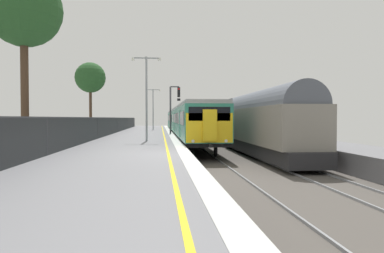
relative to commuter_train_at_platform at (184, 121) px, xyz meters
The scene contains 9 objects.
ground 25.67m from the commuter_train_at_platform, 88.78° to the right, with size 17.40×110.00×1.21m.
commuter_train_at_platform is the anchor object (origin of this frame).
freight_train_adjacent_track 4.81m from the commuter_train_at_platform, 33.68° to the right, with size 2.60×46.30×4.34m.
signal_gantry 6.16m from the commuter_train_at_platform, 104.37° to the right, with size 1.10×0.24×4.81m.
platform_lamp_mid 17.46m from the commuter_train_at_platform, 102.39° to the right, with size 2.00×0.20×5.76m.
platform_lamp_far 6.59m from the commuter_train_at_platform, 126.19° to the left, with size 2.00×0.20×5.42m.
platform_back_fence 26.69m from the commuter_train_at_platform, 106.42° to the right, with size 0.07×99.00×1.64m.
background_tree_left 25.81m from the commuter_train_at_platform, 111.76° to the right, with size 3.57×3.57×8.57m.
background_tree_centre 11.69m from the commuter_train_at_platform, behind, with size 3.40×3.40×7.84m.
Camera 1 is at (-0.71, -14.78, 1.58)m, focal length 31.89 mm.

